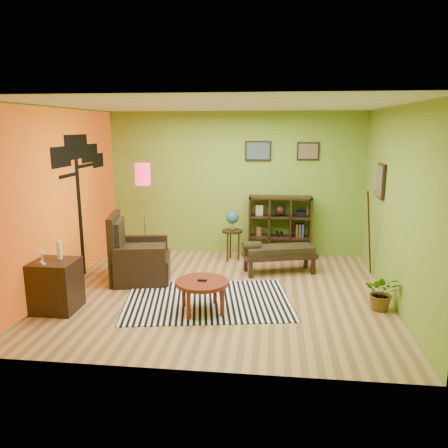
# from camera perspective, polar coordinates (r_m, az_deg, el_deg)

# --- Properties ---
(ground) EXTENTS (5.00, 5.00, 0.00)m
(ground) POSITION_cam_1_polar(r_m,az_deg,el_deg) (6.83, -0.35, -8.88)
(ground) COLOR tan
(ground) RESTS_ON ground
(room_shell) EXTENTS (5.04, 4.54, 2.82)m
(room_shell) POSITION_cam_1_polar(r_m,az_deg,el_deg) (6.42, -1.18, 6.33)
(room_shell) COLOR #7BA433
(room_shell) RESTS_ON ground
(zebra_rug) EXTENTS (2.64, 2.00, 0.01)m
(zebra_rug) POSITION_cam_1_polar(r_m,az_deg,el_deg) (6.50, -2.12, -9.97)
(zebra_rug) COLOR white
(zebra_rug) RESTS_ON ground
(coffee_table) EXTENTS (0.72, 0.72, 0.46)m
(coffee_table) POSITION_cam_1_polar(r_m,az_deg,el_deg) (6.03, -2.85, -7.98)
(coffee_table) COLOR maroon
(coffee_table) RESTS_ON ground
(armchair) EXTENTS (1.09, 1.08, 1.12)m
(armchair) POSITION_cam_1_polar(r_m,az_deg,el_deg) (7.40, -11.30, -4.64)
(armchair) COLOR black
(armchair) RESTS_ON ground
(side_cabinet) EXTENTS (0.60, 0.55, 1.03)m
(side_cabinet) POSITION_cam_1_polar(r_m,az_deg,el_deg) (6.51, -21.18, -7.48)
(side_cabinet) COLOR black
(side_cabinet) RESTS_ON ground
(floor_lamp) EXTENTS (0.28, 0.28, 1.88)m
(floor_lamp) POSITION_cam_1_polar(r_m,az_deg,el_deg) (7.88, -10.53, 5.20)
(floor_lamp) COLOR silver
(floor_lamp) RESTS_ON ground
(globe_table) EXTENTS (0.39, 0.39, 0.96)m
(globe_table) POSITION_cam_1_polar(r_m,az_deg,el_deg) (8.23, 1.09, 0.13)
(globe_table) COLOR black
(globe_table) RESTS_ON ground
(cube_shelf) EXTENTS (1.20, 0.35, 1.20)m
(cube_shelf) POSITION_cam_1_polar(r_m,az_deg,el_deg) (8.56, 7.38, -0.37)
(cube_shelf) COLOR black
(cube_shelf) RESTS_ON ground
(bench) EXTENTS (1.34, 0.79, 0.59)m
(bench) POSITION_cam_1_polar(r_m,az_deg,el_deg) (7.64, 7.00, -3.67)
(bench) COLOR black
(bench) RESTS_ON ground
(potted_plant) EXTENTS (0.58, 0.61, 0.40)m
(potted_plant) POSITION_cam_1_polar(r_m,az_deg,el_deg) (6.52, 19.95, -8.85)
(potted_plant) COLOR #26661E
(potted_plant) RESTS_ON ground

